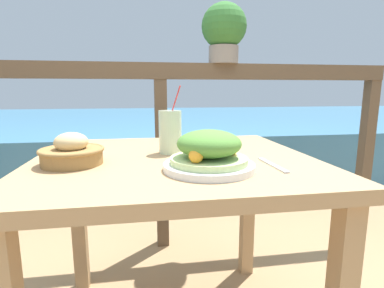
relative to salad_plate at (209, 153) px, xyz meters
The scene contains 8 objects.
patio_table 0.26m from the salad_plate, 113.66° to the left, with size 0.95×0.86×0.72m.
railing_fence 0.93m from the salad_plate, 95.23° to the left, with size 2.80×0.08×1.11m.
sea_backdrop 3.46m from the salad_plate, 91.41° to the left, with size 12.00×4.00×0.59m.
salad_plate is the anchor object (origin of this frame).
drink_glass 0.27m from the salad_plate, 109.31° to the left, with size 0.08×0.08×0.25m.
bread_basket 0.43m from the salad_plate, 162.06° to the left, with size 0.20×0.20×0.10m.
potted_plant 1.09m from the salad_plate, 72.76° to the left, with size 0.26×0.26×0.34m.
fork 0.21m from the salad_plate, ahead, with size 0.02×0.18×0.00m.
Camera 1 is at (-0.10, -1.02, 0.96)m, focal length 28.00 mm.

